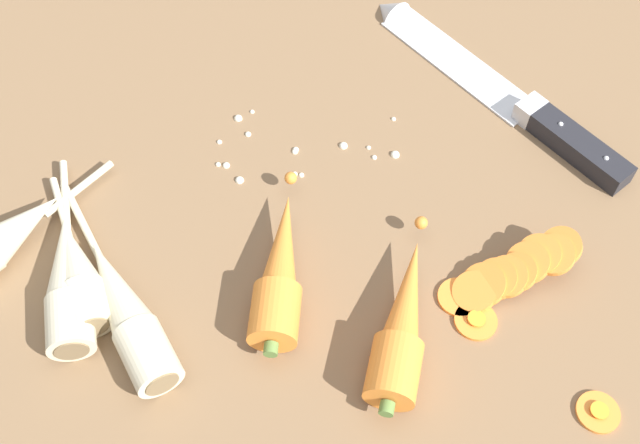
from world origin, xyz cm
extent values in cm
cube|color=brown|center=(0.00, 0.00, -2.00)|extent=(120.00, 90.00, 4.00)
cube|color=silver|center=(15.39, 19.45, 0.25)|extent=(15.92, 18.37, 0.50)
cone|color=silver|center=(8.40, 28.20, 0.25)|extent=(4.97, 4.82, 3.96)
cube|color=silver|center=(21.64, 11.64, 1.10)|extent=(3.55, 3.40, 2.20)
cube|color=#232328|center=(25.69, 6.56, 1.10)|extent=(9.05, 10.34, 2.20)
sphere|color=silver|center=(23.95, 8.75, 2.20)|extent=(0.50, 0.50, 0.50)
sphere|color=silver|center=(27.44, 4.38, 2.20)|extent=(0.50, 0.50, 0.50)
cylinder|color=orange|center=(-3.93, -11.64, 2.10)|extent=(4.63, 5.41, 4.20)
cone|color=orange|center=(-3.40, -5.59, 2.10)|extent=(5.04, 12.44, 3.99)
sphere|color=orange|center=(-2.67, 2.63, 2.10)|extent=(1.20, 1.20, 1.20)
cylinder|color=#5B7F3D|center=(-4.20, -14.76, 2.10)|extent=(1.28, 1.10, 1.20)
cylinder|color=orange|center=(5.61, -16.80, 2.10)|extent=(5.31, 6.00, 4.20)
cone|color=orange|center=(7.09, -10.80, 2.10)|extent=(6.84, 12.94, 3.99)
sphere|color=orange|center=(9.11, -2.65, 2.10)|extent=(1.20, 1.20, 1.20)
cylinder|color=#5B7F3D|center=(4.85, -19.88, 2.10)|extent=(1.41, 1.26, 1.20)
cylinder|color=beige|center=(-19.75, -10.62, 2.00)|extent=(5.21, 5.22, 4.00)
cone|color=beige|center=(-21.82, -5.42, 2.00)|extent=(6.18, 8.06, 3.80)
cylinder|color=beige|center=(-23.94, -0.09, 1.10)|extent=(3.51, 7.46, 0.70)
cylinder|color=#7A6647|center=(-19.01, -12.49, 2.00)|extent=(2.71, 1.31, 2.80)
cone|color=beige|center=(-26.65, -1.96, 2.00)|extent=(7.74, 8.07, 3.80)
cylinder|color=beige|center=(-22.74, 2.49, 1.10)|extent=(5.81, 6.48, 0.70)
cylinder|color=beige|center=(-20.87, -12.18, 2.00)|extent=(4.94, 5.59, 4.00)
cone|color=beige|center=(-22.31, -5.60, 2.00)|extent=(5.56, 9.23, 3.80)
cylinder|color=beige|center=(-23.78, 1.13, 1.10)|extent=(2.68, 9.25, 0.70)
cylinder|color=#7A6647|center=(-20.35, -14.55, 2.00)|extent=(2.80, 0.89, 2.80)
cylinder|color=beige|center=(-14.09, -15.12, 2.00)|extent=(6.17, 6.74, 4.00)
cone|color=beige|center=(-17.82, -8.47, 2.00)|extent=(8.09, 10.37, 3.80)
cylinder|color=beige|center=(-21.65, -1.66, 1.10)|extent=(5.78, 9.55, 0.70)
cylinder|color=#7A6647|center=(-12.75, -17.51, 2.00)|extent=(2.59, 1.63, 2.80)
cylinder|color=orange|center=(12.04, -9.26, 0.35)|extent=(3.81, 3.81, 0.70)
cylinder|color=orange|center=(13.34, -8.98, 0.59)|extent=(4.01, 3.90, 2.07)
cylinder|color=orange|center=(14.19, -8.40, 0.84)|extent=(4.13, 3.98, 2.67)
cylinder|color=orange|center=(15.27, -7.98, 1.08)|extent=(3.95, 3.80, 2.61)
cylinder|color=orange|center=(16.15, -7.90, 1.33)|extent=(3.97, 3.83, 2.54)
cylinder|color=orange|center=(17.10, -7.59, 1.57)|extent=(3.68, 3.53, 2.53)
cylinder|color=orange|center=(18.10, -6.80, 1.82)|extent=(4.01, 3.87, 2.55)
cylinder|color=orange|center=(19.13, -6.18, 2.07)|extent=(4.01, 3.88, 2.46)
cylinder|color=orange|center=(20.29, -6.34, 2.31)|extent=(3.94, 3.81, 2.45)
cylinder|color=orange|center=(21.04, -5.66, 2.56)|extent=(3.82, 3.67, 2.53)
cylinder|color=orange|center=(21.84, -19.79, 0.35)|extent=(3.50, 3.50, 0.70)
cylinder|color=#FF9E2B|center=(21.84, -19.79, 0.62)|extent=(1.47, 1.47, 0.16)
cylinder|color=orange|center=(13.18, -11.55, 0.35)|extent=(3.71, 3.71, 0.70)
cylinder|color=#FF9E2B|center=(13.18, -11.55, 0.62)|extent=(1.56, 1.56, 0.16)
sphere|color=silver|center=(-9.91, 6.00, 0.26)|extent=(0.53, 0.53, 0.53)
sphere|color=silver|center=(-1.71, 4.54, 0.27)|extent=(0.55, 0.55, 0.55)
sphere|color=silver|center=(-2.26, 7.74, 0.32)|extent=(0.63, 0.63, 0.63)
sphere|color=silver|center=(-7.71, 4.00, 0.43)|extent=(0.85, 0.85, 0.85)
sphere|color=silver|center=(-6.78, 12.90, 0.24)|extent=(0.49, 0.49, 0.49)
sphere|color=silver|center=(7.82, 11.64, 0.25)|extent=(0.50, 0.50, 0.50)
sphere|color=silver|center=(-9.95, 8.88, 0.27)|extent=(0.53, 0.53, 0.53)
sphere|color=silver|center=(5.54, 6.62, 0.27)|extent=(0.53, 0.53, 0.53)
sphere|color=silver|center=(-2.36, 4.66, 0.29)|extent=(0.59, 0.59, 0.59)
sphere|color=silver|center=(7.62, 6.91, 0.45)|extent=(0.90, 0.90, 0.90)
sphere|color=silver|center=(-9.10, 5.86, 0.36)|extent=(0.72, 0.72, 0.72)
sphere|color=silver|center=(-7.09, 9.85, 0.32)|extent=(0.63, 0.63, 0.63)
sphere|color=silver|center=(-8.19, 12.01, 0.42)|extent=(0.85, 0.85, 0.85)
sphere|color=silver|center=(2.52, 8.15, 0.43)|extent=(0.86, 0.86, 0.86)
sphere|color=silver|center=(-2.34, 7.48, 0.31)|extent=(0.63, 0.63, 0.63)
sphere|color=silver|center=(5.04, 7.88, 0.24)|extent=(0.47, 0.47, 0.47)
camera|label=1|loc=(-0.68, -40.40, 58.41)|focal=42.36mm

